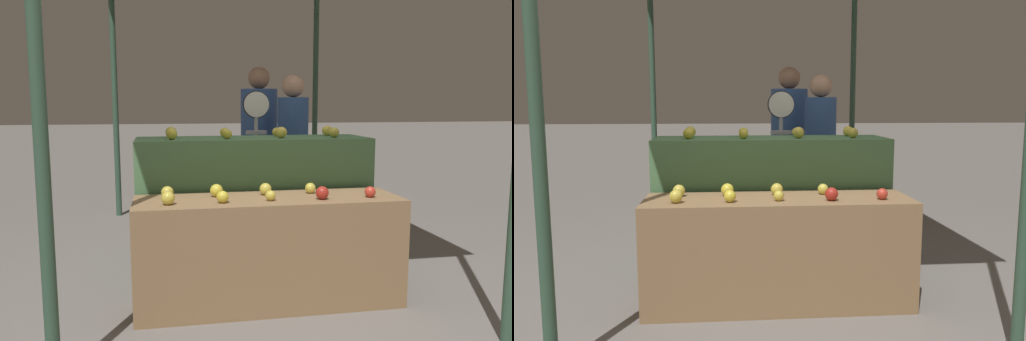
{
  "view_description": "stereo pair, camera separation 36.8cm",
  "coord_description": "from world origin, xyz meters",
  "views": [
    {
      "loc": [
        -0.7,
        -3.29,
        1.4
      ],
      "look_at": [
        -0.03,
        0.3,
        0.9
      ],
      "focal_mm": 35.0,
      "sensor_mm": 36.0,
      "label": 1
    },
    {
      "loc": [
        -0.34,
        -3.34,
        1.4
      ],
      "look_at": [
        -0.03,
        0.3,
        0.9
      ],
      "focal_mm": 35.0,
      "sensor_mm": 36.0,
      "label": 2
    }
  ],
  "objects": [
    {
      "name": "apple_back_1",
      "position": [
        -0.22,
        0.48,
        1.16
      ],
      "size": [
        0.07,
        0.07,
        0.07
      ],
      "primitive_type": "sphere",
      "color": "gold",
      "rests_on": "display_counter_back"
    },
    {
      "name": "apple_back_5",
      "position": [
        -0.21,
        0.7,
        1.16
      ],
      "size": [
        0.08,
        0.08,
        0.08
      ],
      "primitive_type": "sphere",
      "color": "gold",
      "rests_on": "display_counter_back"
    },
    {
      "name": "apple_back_3",
      "position": [
        0.64,
        0.49,
        1.16
      ],
      "size": [
        0.08,
        0.08,
        0.08
      ],
      "primitive_type": "sphere",
      "color": "gold",
      "rests_on": "display_counter_back"
    },
    {
      "name": "apple_front_7",
      "position": [
        0.0,
        0.11,
        0.79
      ],
      "size": [
        0.09,
        0.09,
        0.09
      ],
      "primitive_type": "sphere",
      "color": "gold",
      "rests_on": "display_counter_front"
    },
    {
      "name": "ground_plane",
      "position": [
        0.0,
        0.0,
        0.0
      ],
      "size": [
        60.0,
        60.0,
        0.0
      ],
      "primitive_type": "plane",
      "color": "slate"
    },
    {
      "name": "apple_front_6",
      "position": [
        -0.35,
        0.1,
        0.8
      ],
      "size": [
        0.09,
        0.09,
        0.09
      ],
      "primitive_type": "sphere",
      "color": "gold",
      "rests_on": "display_counter_front"
    },
    {
      "name": "display_counter_front",
      "position": [
        0.0,
        0.0,
        0.38
      ],
      "size": [
        1.83,
        0.55,
        0.75
      ],
      "primitive_type": "cube",
      "color": "olive",
      "rests_on": "ground_plane"
    },
    {
      "name": "apple_front_5",
      "position": [
        -0.68,
        0.11,
        0.79
      ],
      "size": [
        0.08,
        0.08,
        0.08
      ],
      "primitive_type": "sphere",
      "color": "gold",
      "rests_on": "display_counter_front"
    },
    {
      "name": "apple_back_7",
      "position": [
        0.65,
        0.71,
        1.17
      ],
      "size": [
        0.08,
        0.08,
        0.08
      ],
      "primitive_type": "sphere",
      "color": "yellow",
      "rests_on": "display_counter_back"
    },
    {
      "name": "apple_front_3",
      "position": [
        0.34,
        -0.12,
        0.8
      ],
      "size": [
        0.09,
        0.09,
        0.09
      ],
      "primitive_type": "sphere",
      "color": "#AD281E",
      "rests_on": "display_counter_front"
    },
    {
      "name": "apple_back_4",
      "position": [
        -0.64,
        0.71,
        1.17
      ],
      "size": [
        0.09,
        0.09,
        0.09
      ],
      "primitive_type": "sphere",
      "color": "gold",
      "rests_on": "display_counter_back"
    },
    {
      "name": "apple_front_0",
      "position": [
        -0.68,
        -0.11,
        0.79
      ],
      "size": [
        0.09,
        0.09,
        0.09
      ],
      "primitive_type": "sphere",
      "color": "gold",
      "rests_on": "display_counter_front"
    },
    {
      "name": "apple_front_4",
      "position": [
        0.69,
        -0.11,
        0.79
      ],
      "size": [
        0.08,
        0.08,
        0.08
      ],
      "primitive_type": "sphere",
      "color": "red",
      "rests_on": "display_counter_front"
    },
    {
      "name": "apple_back_2",
      "position": [
        0.21,
        0.5,
        1.17
      ],
      "size": [
        0.09,
        0.09,
        0.09
      ],
      "primitive_type": "sphere",
      "color": "yellow",
      "rests_on": "display_counter_back"
    },
    {
      "name": "person_customer_left",
      "position": [
        0.32,
        1.99,
        1.02
      ],
      "size": [
        0.51,
        0.51,
        1.77
      ],
      "rotation": [
        0.0,
        0.0,
        2.76
      ],
      "color": "#2D2D38",
      "rests_on": "ground_plane"
    },
    {
      "name": "apple_front_2",
      "position": [
        -0.01,
        -0.1,
        0.79
      ],
      "size": [
        0.07,
        0.07,
        0.07
      ],
      "primitive_type": "sphere",
      "color": "gold",
      "rests_on": "display_counter_front"
    },
    {
      "name": "apple_back_0",
      "position": [
        -0.64,
        0.49,
        1.17
      ],
      "size": [
        0.08,
        0.08,
        0.08
      ],
      "primitive_type": "sphere",
      "color": "gold",
      "rests_on": "display_counter_back"
    },
    {
      "name": "produce_scale",
      "position": [
        0.15,
        1.29,
        1.08
      ],
      "size": [
        0.25,
        0.2,
        1.51
      ],
      "color": "#99999E",
      "rests_on": "ground_plane"
    },
    {
      "name": "apple_front_1",
      "position": [
        -0.33,
        -0.12,
        0.79
      ],
      "size": [
        0.08,
        0.08,
        0.08
      ],
      "primitive_type": "sphere",
      "color": "gold",
      "rests_on": "display_counter_front"
    },
    {
      "name": "display_counter_back",
      "position": [
        0.0,
        0.6,
        0.56
      ],
      "size": [
        1.83,
        0.55,
        1.12
      ],
      "primitive_type": "cube",
      "color": "#4C7A4C",
      "rests_on": "ground_plane"
    },
    {
      "name": "apple_front_8",
      "position": [
        0.33,
        0.11,
        0.79
      ],
      "size": [
        0.08,
        0.08,
        0.08
      ],
      "primitive_type": "sphere",
      "color": "gold",
      "rests_on": "display_counter_front"
    },
    {
      "name": "apple_back_6",
      "position": [
        0.22,
        0.72,
        1.16
      ],
      "size": [
        0.07,
        0.07,
        0.07
      ],
      "primitive_type": "sphere",
      "color": "yellow",
      "rests_on": "display_counter_back"
    },
    {
      "name": "person_vendor_at_scale",
      "position": [
        0.57,
        1.52,
        0.98
      ],
      "size": [
        0.4,
        0.4,
        1.67
      ],
      "rotation": [
        0.0,
        0.0,
        2.74
      ],
      "color": "#2D2D38",
      "rests_on": "ground_plane"
    }
  ]
}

